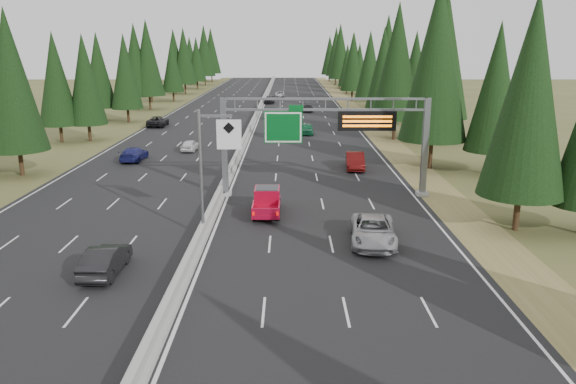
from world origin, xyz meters
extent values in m
cube|color=black|center=(0.00, 80.00, 0.04)|extent=(32.00, 260.00, 0.08)
cube|color=olive|center=(17.80, 80.00, 0.03)|extent=(3.60, 260.00, 0.06)
cube|color=#4E5226|center=(-17.80, 80.00, 0.03)|extent=(3.60, 260.00, 0.06)
cube|color=gray|center=(0.00, 80.00, 0.23)|extent=(0.70, 260.00, 0.30)
cube|color=gray|center=(0.00, 80.00, 0.63)|extent=(0.30, 260.00, 0.60)
cube|color=slate|center=(0.35, 35.00, 3.98)|extent=(0.45, 0.45, 7.80)
cube|color=gray|center=(0.35, 35.00, 0.23)|extent=(0.90, 0.90, 0.30)
cube|color=slate|center=(16.20, 35.00, 3.98)|extent=(0.45, 0.45, 7.80)
cube|color=gray|center=(16.20, 35.00, 0.23)|extent=(0.90, 0.90, 0.30)
cube|color=slate|center=(8.28, 35.00, 7.80)|extent=(15.85, 0.35, 0.16)
cube|color=slate|center=(8.28, 35.00, 6.96)|extent=(15.85, 0.35, 0.16)
cube|color=#054C19|center=(5.00, 34.75, 5.63)|extent=(3.00, 0.10, 2.50)
cube|color=silver|center=(5.00, 34.69, 5.63)|extent=(2.85, 0.02, 2.35)
cube|color=#054C19|center=(6.00, 34.75, 7.13)|extent=(1.10, 0.10, 0.45)
cube|color=black|center=(11.50, 34.70, 6.13)|extent=(4.50, 0.40, 1.50)
cube|color=orange|center=(11.50, 34.48, 6.48)|extent=(3.80, 0.02, 0.18)
cube|color=orange|center=(11.50, 34.48, 6.13)|extent=(3.80, 0.02, 0.18)
cube|color=orange|center=(11.50, 34.48, 5.78)|extent=(3.80, 0.02, 0.18)
cylinder|color=slate|center=(0.00, 25.00, 4.08)|extent=(0.20, 0.20, 8.00)
cube|color=gray|center=(0.00, 25.00, 0.18)|extent=(0.50, 0.50, 0.20)
cube|color=slate|center=(1.00, 25.00, 7.68)|extent=(2.00, 0.15, 0.15)
cube|color=silver|center=(1.80, 24.88, 6.58)|extent=(1.50, 0.06, 1.80)
cylinder|color=black|center=(20.34, 26.38, 1.21)|extent=(0.40, 0.40, 2.41)
cone|color=black|center=(20.34, 26.38, 8.75)|extent=(5.43, 5.43, 12.67)
cylinder|color=black|center=(19.38, 45.43, 1.45)|extent=(0.40, 0.40, 2.90)
cone|color=black|center=(19.38, 45.43, 10.51)|extent=(6.52, 6.52, 15.22)
cylinder|color=black|center=(24.39, 43.11, 1.12)|extent=(0.40, 0.40, 2.24)
cone|color=black|center=(24.39, 43.11, 8.14)|extent=(5.05, 5.05, 11.78)
cylinder|color=black|center=(19.04, 63.05, 1.37)|extent=(0.40, 0.40, 2.74)
cone|color=black|center=(19.04, 63.05, 9.92)|extent=(6.16, 6.16, 14.37)
cylinder|color=black|center=(24.45, 61.82, 1.50)|extent=(0.40, 0.40, 3.00)
cone|color=black|center=(24.45, 61.82, 10.86)|extent=(6.74, 6.74, 15.73)
cylinder|color=black|center=(20.11, 79.62, 1.18)|extent=(0.40, 0.40, 2.36)
cone|color=black|center=(20.11, 79.62, 8.55)|extent=(5.31, 5.31, 12.38)
cylinder|color=black|center=(24.91, 79.11, 1.13)|extent=(0.40, 0.40, 2.26)
cone|color=black|center=(24.91, 79.11, 8.19)|extent=(5.09, 5.09, 11.87)
cylinder|color=black|center=(20.26, 96.20, 1.12)|extent=(0.40, 0.40, 2.24)
cone|color=black|center=(20.26, 96.20, 8.13)|extent=(5.05, 5.05, 11.78)
cylinder|color=black|center=(24.10, 99.74, 1.40)|extent=(0.40, 0.40, 2.80)
cone|color=black|center=(24.10, 99.74, 10.17)|extent=(6.31, 6.31, 14.72)
cylinder|color=black|center=(19.43, 115.39, 1.18)|extent=(0.40, 0.40, 2.35)
cone|color=black|center=(19.43, 115.39, 8.53)|extent=(5.30, 5.30, 12.36)
cylinder|color=black|center=(23.23, 116.31, 1.21)|extent=(0.40, 0.40, 2.42)
cone|color=black|center=(23.23, 116.31, 8.76)|extent=(5.44, 5.44, 12.68)
cylinder|color=black|center=(20.24, 134.76, 0.99)|extent=(0.40, 0.40, 1.97)
cone|color=black|center=(20.24, 134.76, 7.14)|extent=(4.43, 4.43, 10.34)
cylinder|color=black|center=(23.32, 135.25, 1.01)|extent=(0.40, 0.40, 2.03)
cone|color=black|center=(23.32, 135.25, 7.36)|extent=(4.57, 4.57, 10.66)
cylinder|color=black|center=(19.99, 152.44, 1.43)|extent=(0.40, 0.40, 2.87)
cone|color=black|center=(19.99, 152.44, 10.40)|extent=(6.45, 6.45, 15.06)
cylinder|color=black|center=(23.87, 152.65, 1.24)|extent=(0.40, 0.40, 2.47)
cone|color=black|center=(23.87, 152.65, 8.96)|extent=(5.56, 5.56, 12.97)
cylinder|color=black|center=(20.30, 169.79, 1.40)|extent=(0.40, 0.40, 2.81)
cone|color=black|center=(20.30, 169.79, 10.18)|extent=(6.32, 6.32, 14.74)
cylinder|color=black|center=(24.56, 169.82, 0.89)|extent=(0.40, 0.40, 1.77)
cone|color=black|center=(24.56, 169.82, 6.42)|extent=(3.99, 3.99, 9.30)
cylinder|color=black|center=(19.46, 185.26, 1.23)|extent=(0.40, 0.40, 2.46)
cone|color=black|center=(19.46, 185.26, 8.91)|extent=(5.53, 5.53, 12.90)
cylinder|color=black|center=(23.01, 186.49, 0.91)|extent=(0.40, 0.40, 1.82)
cone|color=black|center=(23.01, 186.49, 6.60)|extent=(4.10, 4.10, 9.56)
cylinder|color=black|center=(-19.43, 42.35, 1.21)|extent=(0.40, 0.40, 2.43)
cone|color=black|center=(-19.43, 42.35, 8.81)|extent=(5.47, 5.47, 12.76)
cylinder|color=black|center=(-19.93, 62.38, 1.07)|extent=(0.40, 0.40, 2.14)
cone|color=black|center=(-19.93, 62.38, 7.75)|extent=(4.81, 4.81, 11.22)
cylinder|color=black|center=(-23.14, 61.33, 1.09)|extent=(0.40, 0.40, 2.17)
cone|color=black|center=(-23.14, 61.33, 7.88)|extent=(4.89, 4.89, 11.41)
cylinder|color=black|center=(-19.95, 80.34, 1.10)|extent=(0.40, 0.40, 2.20)
cone|color=black|center=(-19.95, 80.34, 7.97)|extent=(4.95, 4.95, 11.54)
cylinder|color=black|center=(-24.52, 81.57, 1.12)|extent=(0.40, 0.40, 2.24)
cone|color=black|center=(-24.52, 81.57, 8.11)|extent=(5.03, 5.03, 11.74)
cylinder|color=black|center=(-20.90, 98.92, 1.33)|extent=(0.40, 0.40, 2.67)
cone|color=black|center=(-20.90, 98.92, 9.67)|extent=(6.00, 6.00, 14.00)
cylinder|color=black|center=(-23.09, 98.53, 1.28)|extent=(0.40, 0.40, 2.56)
cone|color=black|center=(-23.09, 98.53, 9.28)|extent=(5.76, 5.76, 13.44)
cylinder|color=black|center=(-19.63, 115.16, 1.06)|extent=(0.40, 0.40, 2.11)
cone|color=black|center=(-19.63, 115.16, 7.66)|extent=(4.75, 4.75, 11.09)
cylinder|color=black|center=(-24.30, 114.88, 1.16)|extent=(0.40, 0.40, 2.33)
cone|color=black|center=(-24.30, 114.88, 8.43)|extent=(5.23, 5.23, 12.21)
cylinder|color=black|center=(-20.42, 134.30, 1.30)|extent=(0.40, 0.40, 2.61)
cone|color=black|center=(-20.42, 134.30, 9.45)|extent=(5.86, 5.86, 13.68)
cylinder|color=black|center=(-23.04, 135.15, 1.28)|extent=(0.40, 0.40, 2.56)
cone|color=black|center=(-23.04, 135.15, 9.30)|extent=(5.77, 5.77, 13.47)
cylinder|color=black|center=(-20.09, 151.68, 1.15)|extent=(0.40, 0.40, 2.29)
cone|color=black|center=(-20.09, 151.68, 8.32)|extent=(5.16, 5.16, 12.04)
cylinder|color=black|center=(-23.55, 152.02, 1.03)|extent=(0.40, 0.40, 2.06)
cone|color=black|center=(-23.55, 152.02, 7.47)|extent=(4.64, 4.64, 10.83)
cylinder|color=black|center=(-20.16, 167.59, 1.45)|extent=(0.40, 0.40, 2.89)
cone|color=black|center=(-20.16, 167.59, 10.48)|extent=(6.50, 6.50, 15.18)
cylinder|color=black|center=(-24.98, 169.77, 1.18)|extent=(0.40, 0.40, 2.36)
cone|color=black|center=(-24.98, 169.77, 8.56)|extent=(5.31, 5.31, 12.39)
cylinder|color=black|center=(-20.42, 185.35, 1.42)|extent=(0.40, 0.40, 2.85)
cone|color=black|center=(-20.42, 185.35, 10.32)|extent=(6.40, 6.40, 14.94)
cylinder|color=black|center=(-23.86, 188.98, 1.16)|extent=(0.40, 0.40, 2.31)
cone|color=black|center=(-23.86, 188.98, 8.39)|extent=(5.21, 5.21, 12.15)
imported|color=#A2A2A7|center=(10.54, 23.67, 0.88)|extent=(3.17, 5.96, 1.59)
cylinder|color=black|center=(3.05, 28.23, 0.46)|extent=(0.28, 0.76, 0.76)
cylinder|color=black|center=(4.66, 28.23, 0.46)|extent=(0.28, 0.76, 0.76)
cylinder|color=black|center=(3.05, 31.36, 0.46)|extent=(0.28, 0.76, 0.76)
cylinder|color=black|center=(4.66, 31.36, 0.46)|extent=(0.28, 0.76, 0.76)
cube|color=#AC0A29|center=(3.85, 29.84, 0.60)|extent=(1.90, 5.31, 0.28)
cube|color=#AC0A29|center=(3.85, 30.69, 1.27)|extent=(1.80, 2.09, 1.04)
cube|color=black|center=(3.85, 30.69, 1.55)|extent=(1.61, 1.80, 0.52)
cube|color=#AC0A29|center=(2.95, 28.42, 0.93)|extent=(0.09, 2.28, 0.57)
cube|color=#AC0A29|center=(4.75, 28.42, 0.93)|extent=(0.09, 2.28, 0.57)
cube|color=#AC0A29|center=(3.85, 27.28, 0.93)|extent=(1.90, 0.09, 0.57)
imported|color=#166039|center=(7.98, 67.47, 0.81)|extent=(1.83, 4.32, 1.46)
imported|color=#4E0B0B|center=(11.93, 45.00, 0.89)|extent=(2.04, 5.04, 1.63)
imported|color=black|center=(9.04, 94.78, 0.74)|extent=(2.08, 4.62, 1.31)
imported|color=silver|center=(3.51, 125.20, 0.71)|extent=(2.29, 4.64, 1.27)
imported|color=black|center=(1.50, 110.12, 0.90)|extent=(2.31, 4.93, 1.63)
imported|color=black|center=(-4.28, 18.96, 0.84)|extent=(1.64, 4.61, 1.51)
imported|color=navy|center=(-10.80, 49.18, 0.80)|extent=(2.21, 5.01, 1.43)
imported|color=silver|center=(-5.86, 54.86, 0.73)|extent=(1.83, 3.93, 1.30)
imported|color=black|center=(-14.13, 75.24, 0.85)|extent=(2.61, 5.56, 1.54)
camera|label=1|loc=(5.35, -8.74, 11.74)|focal=35.00mm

